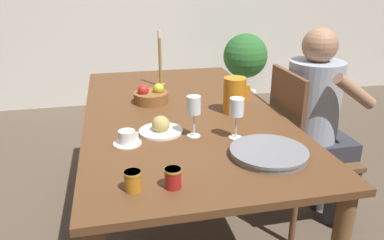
{
  "coord_description": "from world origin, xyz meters",
  "views": [
    {
      "loc": [
        -0.35,
        -1.87,
        1.45
      ],
      "look_at": [
        0.0,
        -0.28,
        0.81
      ],
      "focal_mm": 35.0,
      "sensor_mm": 36.0,
      "label": 1
    }
  ],
  "objects_px": {
    "red_pitcher": "(234,95)",
    "wine_glass_juice": "(237,110)",
    "person_seated": "(317,113)",
    "candlestick_tall": "(160,64)",
    "chair_person_side": "(302,148)",
    "teacup_near_person": "(127,139)",
    "jam_jar_red": "(133,180)",
    "bread_plate": "(161,128)",
    "jam_jar_amber": "(173,177)",
    "potted_plant": "(245,61)",
    "wine_glass_water": "(194,107)",
    "fruit_bowl": "(151,96)",
    "serving_tray": "(269,153)"
  },
  "relations": [
    {
      "from": "red_pitcher",
      "to": "wine_glass_juice",
      "type": "distance_m",
      "value": 0.34
    },
    {
      "from": "person_seated",
      "to": "candlestick_tall",
      "type": "height_order",
      "value": "person_seated"
    },
    {
      "from": "chair_person_side",
      "to": "person_seated",
      "type": "relative_size",
      "value": 0.81
    },
    {
      "from": "teacup_near_person",
      "to": "jam_jar_red",
      "type": "height_order",
      "value": "jam_jar_red"
    },
    {
      "from": "bread_plate",
      "to": "jam_jar_amber",
      "type": "bearing_deg",
      "value": -93.0
    },
    {
      "from": "potted_plant",
      "to": "jam_jar_amber",
      "type": "bearing_deg",
      "value": -114.7
    },
    {
      "from": "wine_glass_juice",
      "to": "candlestick_tall",
      "type": "xyz_separation_m",
      "value": [
        -0.21,
        0.92,
        0.01
      ]
    },
    {
      "from": "jam_jar_red",
      "to": "potted_plant",
      "type": "xyz_separation_m",
      "value": [
        1.44,
        2.82,
        -0.26
      ]
    },
    {
      "from": "candlestick_tall",
      "to": "wine_glass_water",
      "type": "bearing_deg",
      "value": -87.92
    },
    {
      "from": "fruit_bowl",
      "to": "wine_glass_water",
      "type": "bearing_deg",
      "value": -75.88
    },
    {
      "from": "chair_person_side",
      "to": "candlestick_tall",
      "type": "distance_m",
      "value": 1.02
    },
    {
      "from": "fruit_bowl",
      "to": "candlestick_tall",
      "type": "height_order",
      "value": "candlestick_tall"
    },
    {
      "from": "bread_plate",
      "to": "jam_jar_amber",
      "type": "xyz_separation_m",
      "value": [
        -0.03,
        -0.49,
        0.02
      ]
    },
    {
      "from": "wine_glass_juice",
      "to": "jam_jar_amber",
      "type": "distance_m",
      "value": 0.5
    },
    {
      "from": "jam_jar_red",
      "to": "teacup_near_person",
      "type": "bearing_deg",
      "value": 89.77
    },
    {
      "from": "serving_tray",
      "to": "jam_jar_red",
      "type": "bearing_deg",
      "value": -165.72
    },
    {
      "from": "candlestick_tall",
      "to": "serving_tray",
      "type": "bearing_deg",
      "value": -75.75
    },
    {
      "from": "teacup_near_person",
      "to": "serving_tray",
      "type": "relative_size",
      "value": 0.39
    },
    {
      "from": "serving_tray",
      "to": "teacup_near_person",
      "type": "bearing_deg",
      "value": 156.55
    },
    {
      "from": "jam_jar_amber",
      "to": "potted_plant",
      "type": "distance_m",
      "value": 3.13
    },
    {
      "from": "red_pitcher",
      "to": "wine_glass_juice",
      "type": "relative_size",
      "value": 1.01
    },
    {
      "from": "jam_jar_amber",
      "to": "person_seated",
      "type": "bearing_deg",
      "value": 36.12
    },
    {
      "from": "red_pitcher",
      "to": "potted_plant",
      "type": "height_order",
      "value": "red_pitcher"
    },
    {
      "from": "wine_glass_water",
      "to": "fruit_bowl",
      "type": "relative_size",
      "value": 0.96
    },
    {
      "from": "candlestick_tall",
      "to": "potted_plant",
      "type": "bearing_deg",
      "value": 53.28
    },
    {
      "from": "person_seated",
      "to": "red_pitcher",
      "type": "relative_size",
      "value": 6.25
    },
    {
      "from": "person_seated",
      "to": "jam_jar_amber",
      "type": "height_order",
      "value": "person_seated"
    },
    {
      "from": "chair_person_side",
      "to": "potted_plant",
      "type": "distance_m",
      "value": 2.21
    },
    {
      "from": "person_seated",
      "to": "potted_plant",
      "type": "xyz_separation_m",
      "value": [
        0.35,
        2.14,
        -0.17
      ]
    },
    {
      "from": "wine_glass_water",
      "to": "wine_glass_juice",
      "type": "distance_m",
      "value": 0.19
    },
    {
      "from": "wine_glass_water",
      "to": "candlestick_tall",
      "type": "bearing_deg",
      "value": 92.08
    },
    {
      "from": "wine_glass_water",
      "to": "wine_glass_juice",
      "type": "height_order",
      "value": "wine_glass_water"
    },
    {
      "from": "teacup_near_person",
      "to": "potted_plant",
      "type": "distance_m",
      "value": 2.85
    },
    {
      "from": "wine_glass_juice",
      "to": "fruit_bowl",
      "type": "height_order",
      "value": "wine_glass_juice"
    },
    {
      "from": "wine_glass_juice",
      "to": "fruit_bowl",
      "type": "relative_size",
      "value": 0.95
    },
    {
      "from": "candlestick_tall",
      "to": "jam_jar_amber",
      "type": "bearing_deg",
      "value": -96.04
    },
    {
      "from": "wine_glass_juice",
      "to": "candlestick_tall",
      "type": "relative_size",
      "value": 0.52
    },
    {
      "from": "jam_jar_amber",
      "to": "fruit_bowl",
      "type": "bearing_deg",
      "value": 88.0
    },
    {
      "from": "serving_tray",
      "to": "candlestick_tall",
      "type": "height_order",
      "value": "candlestick_tall"
    },
    {
      "from": "wine_glass_juice",
      "to": "jam_jar_amber",
      "type": "xyz_separation_m",
      "value": [
        -0.34,
        -0.35,
        -0.1
      ]
    },
    {
      "from": "teacup_near_person",
      "to": "bread_plate",
      "type": "relative_size",
      "value": 0.6
    },
    {
      "from": "chair_person_side",
      "to": "person_seated",
      "type": "height_order",
      "value": "person_seated"
    },
    {
      "from": "wine_glass_water",
      "to": "fruit_bowl",
      "type": "distance_m",
      "value": 0.55
    },
    {
      "from": "red_pitcher",
      "to": "potted_plant",
      "type": "xyz_separation_m",
      "value": [
        0.86,
        2.16,
        -0.32
      ]
    },
    {
      "from": "serving_tray",
      "to": "bread_plate",
      "type": "xyz_separation_m",
      "value": [
        -0.39,
        0.34,
        0.01
      ]
    },
    {
      "from": "teacup_near_person",
      "to": "red_pitcher",
      "type": "bearing_deg",
      "value": 26.28
    },
    {
      "from": "teacup_near_person",
      "to": "jam_jar_amber",
      "type": "bearing_deg",
      "value": -71.02
    },
    {
      "from": "bread_plate",
      "to": "wine_glass_water",
      "type": "bearing_deg",
      "value": -29.13
    },
    {
      "from": "wine_glass_juice",
      "to": "serving_tray",
      "type": "height_order",
      "value": "wine_glass_juice"
    },
    {
      "from": "red_pitcher",
      "to": "jam_jar_red",
      "type": "bearing_deg",
      "value": -131.06
    }
  ]
}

